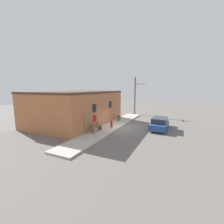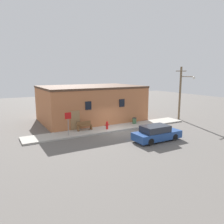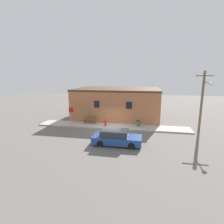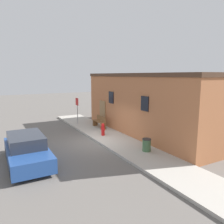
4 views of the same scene
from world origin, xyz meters
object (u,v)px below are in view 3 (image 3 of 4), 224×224
stop_sign (71,113)px  trash_bin (138,123)px  parked_car (116,138)px  fire_hydrant (105,123)px  utility_pole (202,99)px  bench (90,120)px

stop_sign → trash_bin: stop_sign is taller
stop_sign → parked_car: (6.59, -5.04, -1.03)m
fire_hydrant → utility_pole: bearing=1.2°
trash_bin → fire_hydrant: bearing=-170.3°
bench → utility_pole: utility_pole is taller
fire_hydrant → utility_pole: 11.47m
fire_hydrant → bench: bench is taller
trash_bin → utility_pole: size_ratio=0.10×
utility_pole → bench: bearing=177.4°
trash_bin → utility_pole: utility_pole is taller
utility_pole → parked_car: 10.84m
fire_hydrant → stop_sign: size_ratio=0.38×
utility_pole → parked_car: utility_pole is taller
parked_car → trash_bin: bearing=73.2°
utility_pole → trash_bin: bearing=176.1°
trash_bin → parked_car: size_ratio=0.16×
trash_bin → utility_pole: (6.98, -0.47, 3.23)m
bench → parked_car: size_ratio=0.34×
stop_sign → bench: stop_sign is taller
trash_bin → stop_sign: bearing=-173.3°
stop_sign → parked_car: stop_sign is taller
bench → parked_car: (4.49, -6.16, 0.07)m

